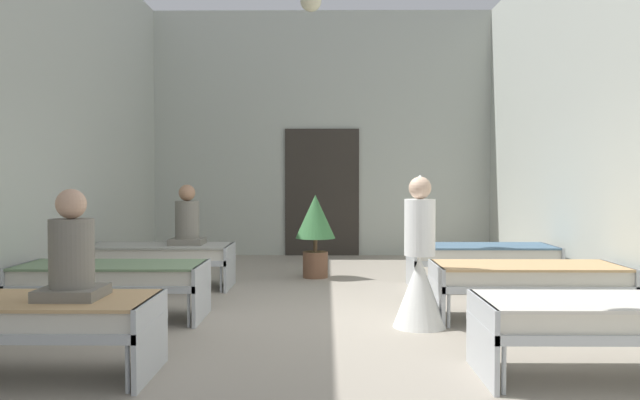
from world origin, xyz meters
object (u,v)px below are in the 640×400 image
(bed_right_row_1, at_px, (527,277))
(nurse_near_aisle, at_px, (420,273))
(bed_right_row_0, at_px, (611,318))
(patient_seated_primary, at_px, (72,258))
(patient_seated_secondary, at_px, (187,222))
(bed_left_row_2, at_px, (160,255))
(bed_left_row_0, at_px, (24,317))
(bed_left_row_1, at_px, (112,277))
(potted_plant, at_px, (315,226))
(bed_right_row_2, at_px, (482,255))

(bed_right_row_1, xyz_separation_m, nurse_near_aisle, (-1.15, -0.32, 0.09))
(bed_right_row_1, height_order, nurse_near_aisle, nurse_near_aisle)
(bed_right_row_0, distance_m, nurse_near_aisle, 1.96)
(patient_seated_primary, bearing_deg, patient_seated_secondary, 90.00)
(bed_left_row_2, bearing_deg, bed_left_row_0, -90.00)
(patient_seated_secondary, bearing_deg, patient_seated_primary, -90.00)
(patient_seated_primary, bearing_deg, bed_left_row_1, 100.53)
(nurse_near_aisle, height_order, potted_plant, nurse_near_aisle)
(patient_seated_secondary, bearing_deg, bed_left_row_2, -168.86)
(bed_left_row_0, height_order, potted_plant, potted_plant)
(patient_seated_secondary, bearing_deg, nurse_near_aisle, -39.52)
(bed_right_row_0, relative_size, nurse_near_aisle, 1.28)
(bed_right_row_0, distance_m, potted_plant, 5.20)
(nurse_near_aisle, xyz_separation_m, patient_seated_primary, (-2.77, -1.56, 0.34))
(bed_left_row_0, distance_m, bed_left_row_2, 3.80)
(bed_left_row_1, distance_m, nurse_near_aisle, 3.14)
(bed_right_row_1, height_order, patient_seated_secondary, patient_seated_secondary)
(nurse_near_aisle, distance_m, patient_seated_primary, 3.20)
(bed_right_row_2, relative_size, patient_seated_primary, 2.38)
(bed_right_row_1, relative_size, patient_seated_secondary, 2.38)
(bed_right_row_0, xyz_separation_m, bed_left_row_1, (-4.27, 1.90, 0.00))
(bed_left_row_0, relative_size, bed_right_row_1, 1.00)
(bed_left_row_0, distance_m, potted_plant, 5.13)
(bed_left_row_2, bearing_deg, patient_seated_secondary, 11.14)
(patient_seated_secondary, relative_size, potted_plant, 0.66)
(bed_left_row_2, height_order, bed_right_row_2, same)
(bed_right_row_0, relative_size, bed_left_row_2, 1.00)
(bed_left_row_0, height_order, bed_right_row_1, same)
(bed_left_row_0, xyz_separation_m, patient_seated_primary, (0.35, 0.02, 0.43))
(potted_plant, bearing_deg, bed_right_row_0, -64.72)
(bed_right_row_1, height_order, bed_right_row_2, same)
(bed_left_row_0, bearing_deg, bed_left_row_1, 90.00)
(potted_plant, bearing_deg, bed_left_row_2, -156.47)
(bed_right_row_0, bearing_deg, nurse_near_aisle, 125.97)
(bed_left_row_0, distance_m, bed_right_row_1, 4.67)
(bed_right_row_1, bearing_deg, bed_right_row_2, 90.00)
(bed_right_row_2, xyz_separation_m, nurse_near_aisle, (-1.15, -2.22, 0.09))
(bed_right_row_2, bearing_deg, bed_right_row_1, -90.00)
(bed_right_row_1, bearing_deg, bed_left_row_0, -156.01)
(bed_left_row_1, distance_m, patient_seated_secondary, 2.05)
(bed_left_row_2, bearing_deg, bed_right_row_0, -41.67)
(bed_left_row_0, relative_size, patient_seated_secondary, 2.38)
(bed_left_row_0, xyz_separation_m, potted_plant, (2.05, 4.69, 0.32))
(bed_left_row_0, distance_m, bed_right_row_0, 4.27)
(bed_left_row_1, bearing_deg, patient_seated_primary, -79.47)
(bed_right_row_0, xyz_separation_m, patient_seated_primary, (-3.92, 0.02, 0.43))
(bed_right_row_0, bearing_deg, patient_seated_secondary, 135.38)
(potted_plant, bearing_deg, patient_seated_primary, -110.01)
(nurse_near_aisle, xyz_separation_m, patient_seated_secondary, (-2.77, 2.29, 0.34))
(bed_right_row_0, xyz_separation_m, nurse_near_aisle, (-1.15, 1.58, 0.09))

